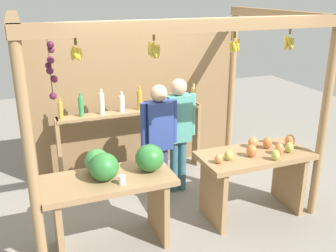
% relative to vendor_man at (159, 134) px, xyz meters
% --- Properties ---
extents(ground_plane, '(12.00, 12.00, 0.00)m').
position_rel_vendor_man_xyz_m(ground_plane, '(0.06, 0.05, -0.93)').
color(ground_plane, gray).
rests_on(ground_plane, ground).
extents(market_stall, '(3.32, 2.20, 2.39)m').
position_rel_vendor_man_xyz_m(market_stall, '(0.05, 0.54, 0.47)').
color(market_stall, '#99754C').
rests_on(market_stall, ground).
extents(fruit_counter_left, '(1.34, 0.64, 1.10)m').
position_rel_vendor_man_xyz_m(fruit_counter_left, '(-0.76, -0.71, -0.20)').
color(fruit_counter_left, '#99754C').
rests_on(fruit_counter_left, ground).
extents(fruit_counter_right, '(1.34, 0.64, 0.97)m').
position_rel_vendor_man_xyz_m(fruit_counter_right, '(0.95, -0.73, -0.31)').
color(fruit_counter_right, '#99754C').
rests_on(fruit_counter_right, ground).
extents(bottle_shelf_unit, '(2.13, 0.22, 1.36)m').
position_rel_vendor_man_xyz_m(bottle_shelf_unit, '(-0.11, 0.84, -0.10)').
color(bottle_shelf_unit, '#99754C').
rests_on(bottle_shelf_unit, ground).
extents(vendor_man, '(0.48, 0.21, 1.56)m').
position_rel_vendor_man_xyz_m(vendor_man, '(0.00, 0.00, 0.00)').
color(vendor_man, '#353A60').
rests_on(vendor_man, ground).
extents(vendor_woman, '(0.48, 0.21, 1.57)m').
position_rel_vendor_man_xyz_m(vendor_woman, '(0.32, 0.14, 0.01)').
color(vendor_woman, '#315F6B').
rests_on(vendor_woman, ground).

